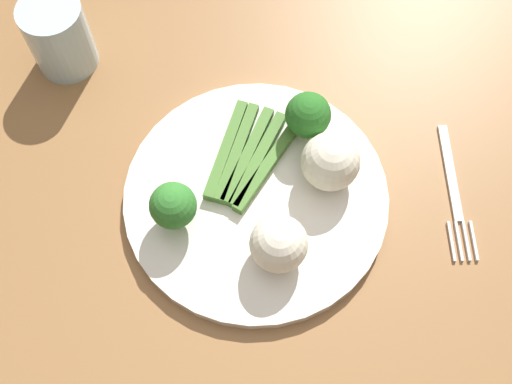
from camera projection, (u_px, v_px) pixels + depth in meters
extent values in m
cube|color=#B7A88E|center=(235.00, 345.00, 1.37)|extent=(6.00, 6.00, 0.02)
cube|color=olive|center=(215.00, 213.00, 0.71)|extent=(1.36, 1.01, 0.04)
cylinder|color=brown|center=(367.00, 85.00, 1.38)|extent=(0.04, 0.04, 0.45)
cylinder|color=brown|center=(216.00, 56.00, 1.41)|extent=(0.04, 0.04, 0.45)
cylinder|color=silver|center=(256.00, 197.00, 0.69)|extent=(0.29, 0.29, 0.01)
cube|color=#47752D|center=(267.00, 166.00, 0.69)|extent=(0.07, 0.11, 0.01)
cube|color=#47752D|center=(258.00, 160.00, 0.69)|extent=(0.06, 0.12, 0.01)
cube|color=#47752D|center=(248.00, 155.00, 0.70)|extent=(0.05, 0.12, 0.01)
cube|color=#47752D|center=(237.00, 152.00, 0.70)|extent=(0.04, 0.12, 0.01)
cube|color=#47752D|center=(226.00, 150.00, 0.70)|extent=(0.04, 0.12, 0.01)
cylinder|color=#609E3D|center=(176.00, 216.00, 0.66)|extent=(0.02, 0.02, 0.02)
sphere|color=#337A2D|center=(173.00, 206.00, 0.64)|extent=(0.05, 0.05, 0.05)
cylinder|color=#568E33|center=(306.00, 128.00, 0.71)|extent=(0.02, 0.02, 0.02)
sphere|color=#286B23|center=(308.00, 115.00, 0.68)|extent=(0.05, 0.05, 0.05)
sphere|color=white|center=(279.00, 244.00, 0.63)|extent=(0.06, 0.06, 0.06)
sphere|color=silver|center=(330.00, 162.00, 0.66)|extent=(0.06, 0.06, 0.06)
cube|color=silver|center=(450.00, 172.00, 0.71)|extent=(0.02, 0.12, 0.00)
cube|color=silver|center=(451.00, 241.00, 0.67)|extent=(0.01, 0.05, 0.00)
cube|color=silver|center=(459.00, 241.00, 0.67)|extent=(0.01, 0.05, 0.00)
cube|color=silver|center=(466.00, 241.00, 0.67)|extent=(0.01, 0.05, 0.00)
cube|color=silver|center=(474.00, 241.00, 0.67)|extent=(0.01, 0.05, 0.00)
cylinder|color=silver|center=(59.00, 36.00, 0.73)|extent=(0.07, 0.07, 0.09)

